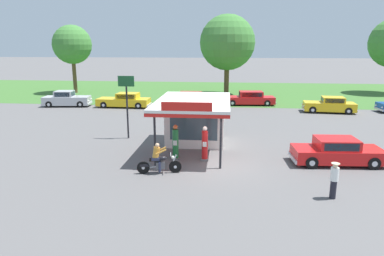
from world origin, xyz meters
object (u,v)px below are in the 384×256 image
bystander_admiring_sedan (334,180)px  motorcycle_with_rider (158,161)px  gas_pump_offside (205,145)px  parked_car_back_row_far_right (249,99)px  parked_car_back_row_centre_left (188,100)px  roadside_pole_sign (127,96)px  gas_pump_nearside (175,144)px  parked_car_second_row_spare (330,105)px  featured_classic_sedan (337,152)px  parked_car_back_row_far_left (67,99)px  parked_car_back_row_right (124,101)px

bystander_admiring_sedan → motorcycle_with_rider: bearing=164.6°
gas_pump_offside → parked_car_back_row_far_right: size_ratio=0.35×
parked_car_back_row_centre_left → roadside_pole_sign: (-2.79, -12.49, 2.24)m
gas_pump_nearside → roadside_pole_sign: (-3.93, 4.19, 2.04)m
motorcycle_with_rider → parked_car_second_row_spare: size_ratio=0.45×
parked_car_back_row_centre_left → roadside_pole_sign: roadside_pole_sign is taller
featured_classic_sedan → roadside_pole_sign: (-12.74, 4.06, 2.30)m
featured_classic_sedan → parked_car_back_row_far_left: parked_car_back_row_far_left is taller
roadside_pole_sign → parked_car_back_row_right: bearing=107.6°
gas_pump_nearside → parked_car_back_row_far_left: gas_pump_nearside is taller
parked_car_second_row_spare → parked_car_back_row_centre_left: parked_car_back_row_centre_left is taller
gas_pump_offside → motorcycle_with_rider: 3.16m
gas_pump_offside → bystander_admiring_sedan: bearing=-37.9°
parked_car_back_row_right → roadside_pole_sign: roadside_pole_sign is taller
gas_pump_offside → parked_car_back_row_right: (-9.35, 16.10, -0.22)m
gas_pump_nearside → parked_car_back_row_far_right: gas_pump_nearside is taller
gas_pump_offside → featured_classic_sedan: gas_pump_offside is taller
gas_pump_offside → parked_car_back_row_far_right: bearing=79.3°
parked_car_back_row_far_left → gas_pump_offside: bearing=-45.9°
motorcycle_with_rider → parked_car_back_row_far_left: bearing=126.1°
parked_car_back_row_centre_left → roadside_pole_sign: 13.00m
parked_car_back_row_far_right → bystander_admiring_sedan: bystander_admiring_sedan is taller
parked_car_back_row_far_right → motorcycle_with_rider: bearing=-105.2°
gas_pump_offside → motorcycle_with_rider: (-2.18, -2.27, -0.24)m
gas_pump_nearside → parked_car_back_row_right: (-7.70, 16.10, -0.25)m
motorcycle_with_rider → roadside_pole_sign: bearing=117.7°
gas_pump_nearside → parked_car_back_row_far_right: size_ratio=0.36×
parked_car_back_row_far_left → parked_car_back_row_right: size_ratio=0.90×
parked_car_back_row_far_right → roadside_pole_sign: bearing=-122.1°
roadside_pole_sign → bystander_admiring_sedan: bearing=-37.4°
featured_classic_sedan → parked_car_second_row_spare: (3.73, 15.15, 0.02)m
motorcycle_with_rider → parked_car_back_row_centre_left: 18.96m
parked_car_second_row_spare → parked_car_back_row_right: (-20.24, 0.82, -0.02)m
parked_car_second_row_spare → parked_car_back_row_centre_left: (-13.68, 1.40, 0.04)m
motorcycle_with_rider → parked_car_second_row_spare: 21.89m
motorcycle_with_rider → parked_car_back_row_far_left: size_ratio=0.44×
gas_pump_offside → roadside_pole_sign: 7.27m
parked_car_back_row_far_left → roadside_pole_sign: size_ratio=1.18×
gas_pump_nearside → parked_car_second_row_spare: gas_pump_nearside is taller
gas_pump_offside → roadside_pole_sign: roadside_pole_sign is taller
featured_classic_sedan → parked_car_back_row_far_right: (-3.64, 18.60, 0.01)m
featured_classic_sedan → parked_car_back_row_far_right: parked_car_back_row_far_right is taller
gas_pump_nearside → bystander_admiring_sedan: 8.59m
featured_classic_sedan → gas_pump_offside: bearing=-179.0°
gas_pump_offside → parked_car_back_row_centre_left: gas_pump_offside is taller
parked_car_back_row_right → gas_pump_nearside: bearing=-64.4°
featured_classic_sedan → parked_car_second_row_spare: 15.60m
parked_car_back_row_far_right → featured_classic_sedan: bearing=-78.9°
motorcycle_with_rider → featured_classic_sedan: bearing=14.4°
motorcycle_with_rider → parked_car_back_row_far_left: 22.61m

